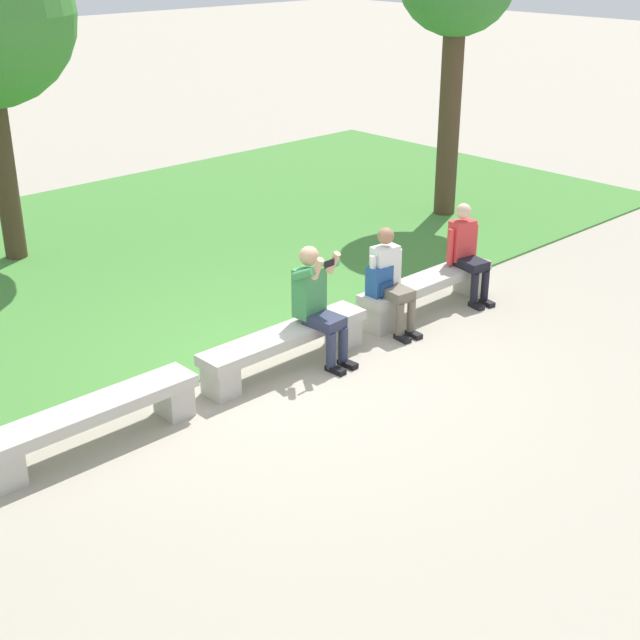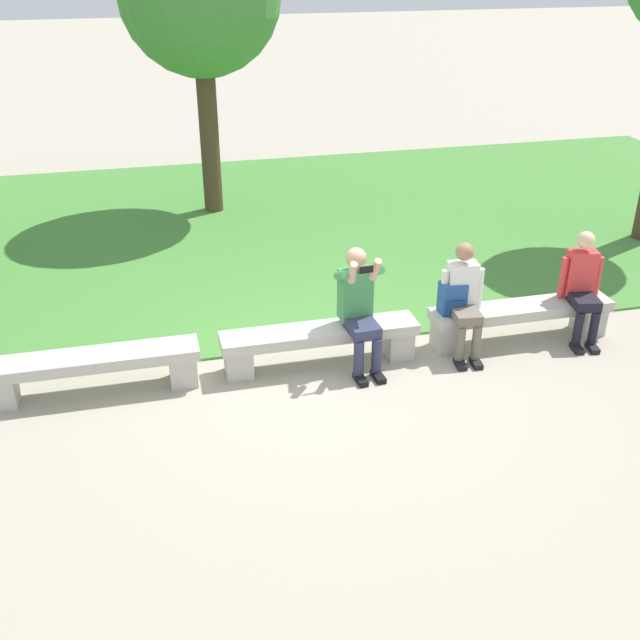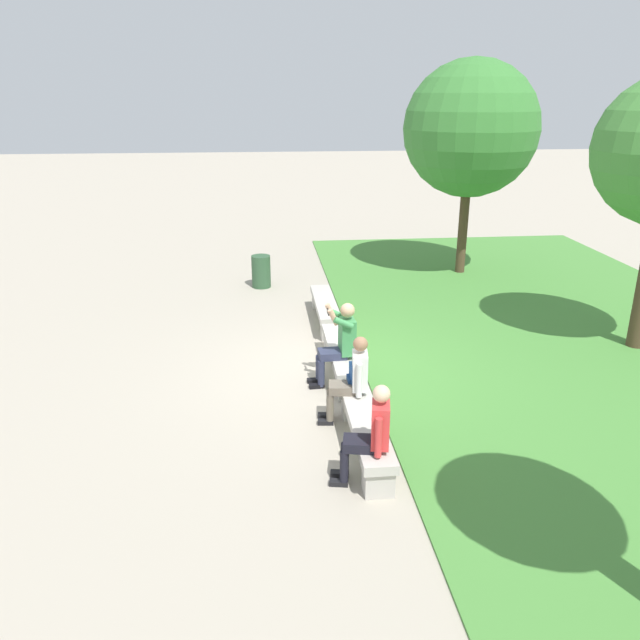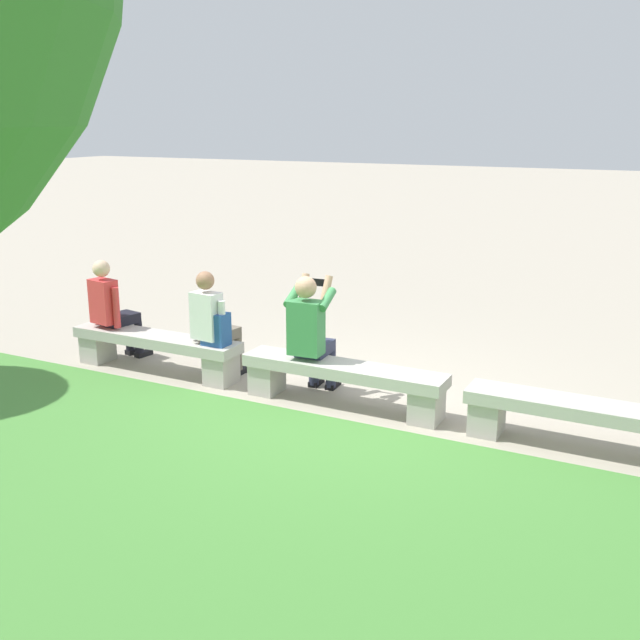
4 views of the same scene
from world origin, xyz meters
TOP-DOWN VIEW (x-y plane):
  - ground_plane at (0.00, 0.00)m, footprint 80.00×80.00m
  - grass_strip at (0.00, 4.38)m, footprint 18.90×8.00m
  - bench_main at (-2.38, 0.00)m, footprint 2.15×0.40m
  - bench_near at (0.00, 0.00)m, footprint 2.15×0.40m
  - bench_mid at (2.38, 0.00)m, footprint 2.15×0.40m
  - person_photographer at (0.41, -0.08)m, footprint 0.49×0.74m
  - person_distant at (1.61, -0.07)m, footprint 0.48×0.70m
  - person_companion at (3.06, -0.06)m, footprint 0.48×0.71m
  - backpack at (1.52, 0.02)m, footprint 0.28×0.24m

SIDE VIEW (x-z plane):
  - ground_plane at x=0.00m, z-range 0.00..0.00m
  - grass_strip at x=0.00m, z-range 0.00..0.03m
  - bench_main at x=-2.38m, z-range 0.08..0.53m
  - bench_near at x=0.00m, z-range 0.08..0.53m
  - bench_mid at x=2.38m, z-range 0.08..0.53m
  - backpack at x=1.52m, z-range 0.41..0.84m
  - person_distant at x=1.61m, z-range 0.04..1.30m
  - person_companion at x=3.06m, z-range 0.04..1.30m
  - person_photographer at x=0.41m, z-range 0.08..1.40m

